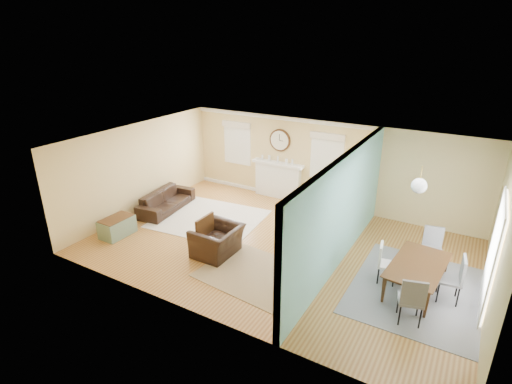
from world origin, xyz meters
TOP-DOWN VIEW (x-y plane):
  - floor at (0.00, 0.00)m, footprint 9.00×9.00m
  - wall_back at (0.00, 3.00)m, footprint 9.00×0.02m
  - wall_front at (0.00, -3.00)m, footprint 9.00×0.02m
  - wall_left at (-4.50, 0.00)m, footprint 0.02×6.00m
  - wall_right at (4.50, 0.00)m, footprint 0.02×6.00m
  - ceiling at (0.00, 0.00)m, footprint 9.00×6.00m
  - partition at (1.51, 0.28)m, footprint 0.17×6.00m
  - fireplace at (-1.50, 2.88)m, footprint 1.70×0.30m
  - wall_clock at (-1.50, 2.97)m, footprint 0.70×0.07m
  - window_left at (-3.05, 2.95)m, footprint 1.05×0.13m
  - window_right at (0.05, 2.95)m, footprint 1.05×0.13m
  - french_doors at (4.45, 0.00)m, footprint 0.06×1.70m
  - pendant at (3.00, 0.00)m, footprint 0.30×0.30m
  - rug_cream at (-2.42, 0.43)m, footprint 3.08×2.74m
  - rug_jute at (0.09, -1.31)m, footprint 2.40×2.04m
  - rug_grey at (3.28, -0.16)m, footprint 2.45×3.06m
  - sofa at (-3.90, 0.32)m, footprint 1.02×2.08m
  - eames_chair at (-1.09, -1.02)m, footprint 0.97×1.11m
  - green_chair at (0.43, 2.09)m, footprint 1.00×1.01m
  - trunk at (-3.90, -1.55)m, footprint 0.53×0.86m
  - credenza at (1.11, 1.68)m, footprint 0.47×1.37m
  - tv at (1.09, 1.68)m, footprint 0.25×1.06m
  - garden_stool at (1.09, 0.44)m, footprint 0.32×0.32m
  - potted_plant at (1.09, 0.44)m, footprint 0.47×0.43m
  - dining_table at (3.28, -0.16)m, footprint 1.13×1.83m
  - dining_chair_n at (3.37, 0.91)m, footprint 0.49×0.49m
  - dining_chair_s at (3.31, -1.22)m, footprint 0.53×0.53m
  - dining_chair_w at (2.66, -0.16)m, footprint 0.44×0.44m
  - dining_chair_e at (3.84, -0.19)m, footprint 0.49×0.49m

SIDE VIEW (x-z plane):
  - floor at x=0.00m, z-range 0.00..0.00m
  - rug_jute at x=0.09m, z-range 0.00..0.01m
  - rug_grey at x=3.28m, z-range 0.00..0.01m
  - rug_cream at x=-2.42m, z-range 0.00..0.02m
  - garden_stool at x=1.09m, z-range 0.00..0.47m
  - trunk at x=-3.90m, z-range 0.00..0.50m
  - sofa at x=-3.90m, z-range 0.00..0.58m
  - dining_table at x=3.28m, z-range 0.00..0.61m
  - green_chair at x=0.43m, z-range 0.00..0.66m
  - eames_chair at x=-1.09m, z-range 0.00..0.71m
  - credenza at x=1.11m, z-range 0.00..0.80m
  - dining_chair_w at x=2.66m, z-range 0.07..0.94m
  - dining_chair_n at x=3.37m, z-range 0.08..1.02m
  - dining_chair_s at x=3.31m, z-range 0.09..1.06m
  - dining_chair_e at x=3.84m, z-range 0.09..1.08m
  - fireplace at x=-1.50m, z-range 0.01..1.18m
  - potted_plant at x=1.09m, z-range 0.47..0.92m
  - french_doors at x=4.45m, z-range 0.00..2.20m
  - tv at x=1.09m, z-range 0.80..1.40m
  - wall_back at x=0.00m, z-range 0.00..2.60m
  - wall_front at x=0.00m, z-range 0.00..2.60m
  - wall_left at x=-4.50m, z-range 0.00..2.60m
  - wall_right at x=4.50m, z-range 0.00..2.60m
  - partition at x=1.51m, z-range 0.06..2.66m
  - window_left at x=-3.05m, z-range 0.95..2.37m
  - window_right at x=0.05m, z-range 0.95..2.37m
  - wall_clock at x=-1.50m, z-range 1.50..2.20m
  - pendant at x=3.00m, z-range 1.93..2.48m
  - ceiling at x=0.00m, z-range 2.59..2.61m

